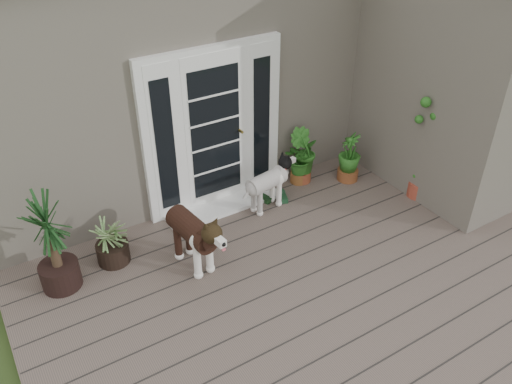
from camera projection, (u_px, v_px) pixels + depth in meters
deck at (328, 296)px, 5.75m from camera, size 6.20×4.60×0.12m
house_main at (161, 53)px, 7.92m from camera, size 7.40×4.00×3.10m
house_wing at (458, 82)px, 6.96m from camera, size 1.60×2.40×3.10m
door_unit at (214, 130)px, 6.58m from camera, size 1.90×0.14×2.15m
door_step at (224, 206)px, 7.03m from camera, size 1.60×0.40×0.05m
brindle_dog at (193, 239)px, 5.88m from camera, size 0.50×0.95×0.75m
white_dog at (267, 188)px, 6.86m from camera, size 0.78×0.44×0.62m
spider_plant at (110, 238)px, 5.96m from camera, size 0.77×0.77×0.67m
yucca at (52, 244)px, 5.48m from camera, size 0.96×0.96×1.17m
herb_a at (299, 165)px, 7.42m from camera, size 0.60×0.60×0.56m
herb_b at (302, 163)px, 7.43m from camera, size 0.56×0.56×0.59m
herb_c at (349, 161)px, 7.47m from camera, size 0.51×0.51×0.59m
sapling at (427, 146)px, 6.84m from camera, size 0.57×0.57×1.57m
clog_left at (263, 197)px, 7.16m from camera, size 0.20×0.31×0.09m
clog_right at (283, 196)px, 7.18m from camera, size 0.23×0.32×0.09m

